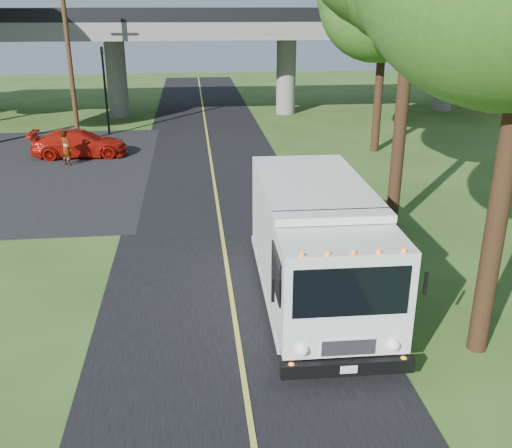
{
  "coord_description": "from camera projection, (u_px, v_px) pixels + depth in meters",
  "views": [
    {
      "loc": [
        -0.88,
        -9.71,
        7.48
      ],
      "look_at": [
        0.83,
        5.46,
        1.6
      ],
      "focal_mm": 40.0,
      "sensor_mm": 36.0,
      "label": 1
    }
  ],
  "objects": [
    {
      "name": "pedestrian",
      "position": [
        66.0,
        148.0,
        28.11
      ],
      "size": [
        0.77,
        0.72,
        1.76
      ],
      "primitive_type": "imported",
      "rotation": [
        0.0,
        0.0,
        2.5
      ],
      "color": "gray",
      "rests_on": "ground"
    },
    {
      "name": "lane_line",
      "position": [
        220.0,
        221.0,
        21.05
      ],
      "size": [
        0.12,
        90.0,
        0.01
      ],
      "primitive_type": "cube",
      "color": "gold",
      "rests_on": "road"
    },
    {
      "name": "traffic_signal",
      "position": [
        105.0,
        81.0,
        34.12
      ],
      "size": [
        0.18,
        0.22,
        5.2
      ],
      "color": "black",
      "rests_on": "ground"
    },
    {
      "name": "utility_pole",
      "position": [
        70.0,
        61.0,
        31.61
      ],
      "size": [
        1.6,
        0.26,
        9.0
      ],
      "color": "#472D19",
      "rests_on": "ground"
    },
    {
      "name": "ground",
      "position": [
        246.0,
        392.0,
        11.79
      ],
      "size": [
        120.0,
        120.0,
        0.0
      ],
      "primitive_type": "plane",
      "color": "#34501C",
      "rests_on": "ground"
    },
    {
      "name": "road",
      "position": [
        220.0,
        221.0,
        21.06
      ],
      "size": [
        7.0,
        90.0,
        0.02
      ],
      "primitive_type": "cube",
      "color": "black",
      "rests_on": "ground"
    },
    {
      "name": "step_van",
      "position": [
        316.0,
        242.0,
        14.79
      ],
      "size": [
        2.9,
        7.58,
        3.16
      ],
      "rotation": [
        0.0,
        0.0,
        -0.02
      ],
      "color": "white",
      "rests_on": "ground"
    },
    {
      "name": "red_sedan",
      "position": [
        79.0,
        143.0,
        29.83
      ],
      "size": [
        4.93,
        2.11,
        1.42
      ],
      "primitive_type": "imported",
      "rotation": [
        0.0,
        0.0,
        1.6
      ],
      "color": "#A7140A",
      "rests_on": "ground"
    },
    {
      "name": "overpass",
      "position": [
        202.0,
        50.0,
        39.82
      ],
      "size": [
        54.0,
        10.0,
        7.3
      ],
      "color": "slate",
      "rests_on": "ground"
    }
  ]
}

